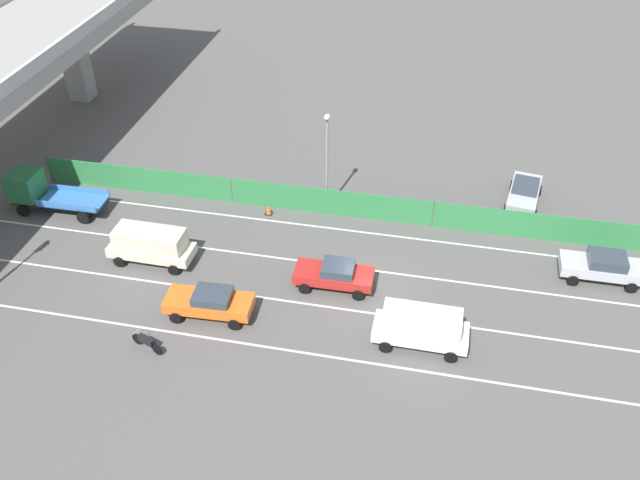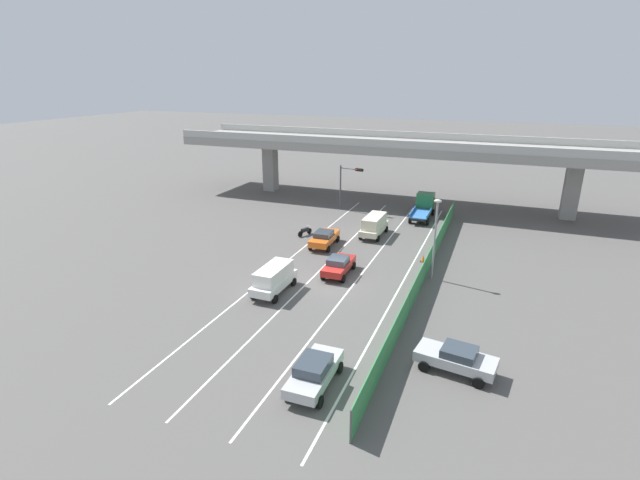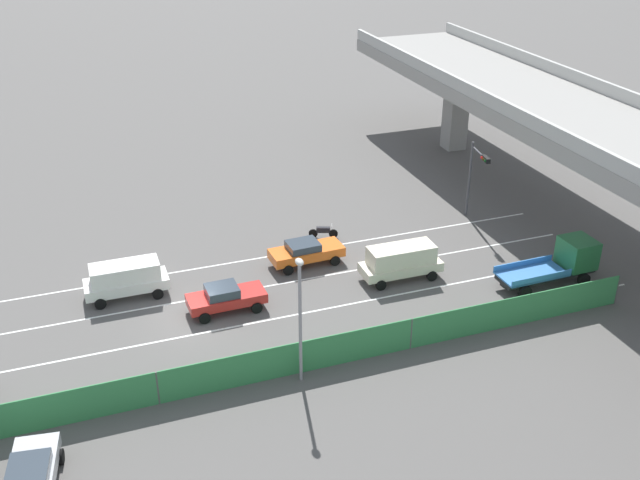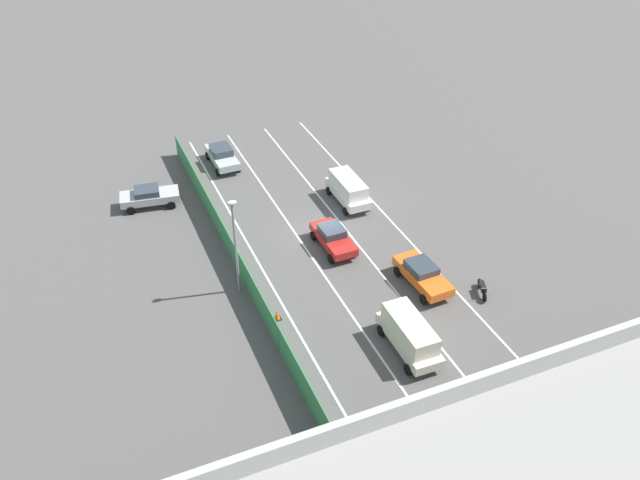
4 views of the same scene
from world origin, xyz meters
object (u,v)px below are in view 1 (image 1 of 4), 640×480
Objects in this scene: street_lamp at (327,153)px; car_van_cream at (151,244)px; car_sedan_red at (335,274)px; flatbed_truck_blue at (40,191)px; car_van_white at (421,326)px; parked_wagon_silver at (524,192)px; motorcycle at (147,342)px; car_taxi_orange at (210,302)px; car_sedan_silver at (603,266)px; traffic_cone at (269,210)px.

car_van_cream is at bearing 129.67° from street_lamp.
car_sedan_red is 19.95m from flatbed_truck_blue.
parked_wagon_silver is at bearing -20.90° from car_van_white.
car_van_cream is 23.53m from parked_wagon_silver.
car_van_cream is 2.63× the size of motorcycle.
street_lamp is at bearing -78.09° from flatbed_truck_blue.
street_lamp is at bearing 32.86° from car_van_white.
car_taxi_orange is 6.93m from car_sedan_red.
car_van_cream is 1.04× the size of car_van_white.
car_taxi_orange is at bearing 109.74° from car_sedan_silver.
car_van_white is 25.60m from flatbed_truck_blue.
motorcycle is (-10.33, 22.63, -0.44)m from car_sedan_silver.
traffic_cone is (-4.53, 15.77, -0.56)m from parked_wagon_silver.
street_lamp is 10.59× the size of traffic_cone.
car_sedan_silver is 14.89m from car_sedan_red.
car_taxi_orange is 9.62m from traffic_cone.
car_van_cream reaches higher than car_sedan_red.
parked_wagon_silver is (10.50, -21.05, -0.36)m from car_van_cream.
car_taxi_orange is 15.45m from flatbed_truck_blue.
car_van_cream is at bearing 52.79° from car_taxi_orange.
flatbed_truck_blue is at bearing 103.08° from parked_wagon_silver.
car_sedan_silver is 2.45× the size of motorcycle.
car_sedan_red is at bearing -51.24° from motorcycle.
car_van_white is at bearing -89.33° from car_taxi_orange.
traffic_cone is (12.62, -2.78, -0.17)m from motorcycle.
flatbed_truck_blue is 3.25× the size of motorcycle.
traffic_cone is (9.47, 10.42, -0.90)m from car_van_white.
car_sedan_red is 0.72× the size of flatbed_truck_blue.
flatbed_truck_blue is 18.26m from street_lamp.
parked_wagon_silver reaches higher than motorcycle.
car_sedan_red is 0.66× the size of street_lamp.
parked_wagon_silver is at bearing -44.40° from car_sedan_red.
street_lamp is at bearing 14.98° from car_sedan_red.
car_van_white is at bearing -102.55° from car_van_cream.
car_van_white is at bearing 127.28° from car_sedan_silver.
parked_wagon_silver is at bearing -47.25° from motorcycle.
street_lamp reaches higher than traffic_cone.
parked_wagon_silver is (13.99, -5.34, -0.34)m from car_van_white.
car_sedan_red is 6.07m from car_van_white.
motorcycle is 0.41× the size of parked_wagon_silver.
traffic_cone is at bearing -12.43° from motorcycle.
car_taxi_orange is 0.95× the size of car_van_cream.
motorcycle is (-10.18, -11.41, -0.86)m from flatbed_truck_blue.
car_sedan_red reaches higher than traffic_cone.
car_van_cream is 9.58m from flatbed_truck_blue.
traffic_cone is at bearing 42.03° from car_sedan_red.
car_van_cream reaches higher than car_taxi_orange.
traffic_cone is at bearing -3.05° from car_taxi_orange.
car_van_white reaches higher than car_taxi_orange.
car_van_white reaches higher than traffic_cone.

